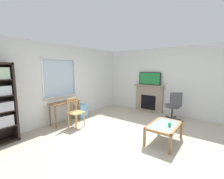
# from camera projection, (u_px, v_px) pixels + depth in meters

# --- Properties ---
(ground) EXTENTS (6.55, 6.17, 0.02)m
(ground) POSITION_uv_depth(u_px,v_px,m) (128.00, 139.00, 3.90)
(ground) COLOR #B2A893
(wall_back_with_window) EXTENTS (5.55, 0.15, 2.60)m
(wall_back_with_window) POSITION_uv_depth(u_px,v_px,m) (65.00, 83.00, 5.27)
(wall_back_with_window) COLOR silver
(wall_back_with_window) RESTS_ON ground
(wall_right) EXTENTS (0.12, 5.37, 2.60)m
(wall_right) POSITION_uv_depth(u_px,v_px,m) (165.00, 81.00, 5.96)
(wall_right) COLOR silver
(wall_right) RESTS_ON ground
(desk_under_window) EXTENTS (0.99, 0.41, 0.72)m
(desk_under_window) POSITION_uv_depth(u_px,v_px,m) (65.00, 105.00, 4.91)
(desk_under_window) COLOR brown
(desk_under_window) RESTS_ON ground
(wooden_chair) EXTENTS (0.45, 0.43, 0.90)m
(wooden_chair) POSITION_uv_depth(u_px,v_px,m) (75.00, 112.00, 4.63)
(wooden_chair) COLOR tan
(wooden_chair) RESTS_ON ground
(plastic_drawer_unit) EXTENTS (0.35, 0.40, 0.49)m
(plastic_drawer_unit) POSITION_uv_depth(u_px,v_px,m) (80.00, 111.00, 5.55)
(plastic_drawer_unit) COLOR #72ADDB
(plastic_drawer_unit) RESTS_ON ground
(fireplace) EXTENTS (0.26, 1.24, 1.13)m
(fireplace) POSITION_uv_depth(u_px,v_px,m) (149.00, 98.00, 6.28)
(fireplace) COLOR gray
(fireplace) RESTS_ON ground
(tv) EXTENTS (0.06, 0.91, 0.51)m
(tv) POSITION_uv_depth(u_px,v_px,m) (150.00, 79.00, 6.15)
(tv) COLOR black
(tv) RESTS_ON fireplace
(office_chair) EXTENTS (0.63, 0.59, 1.00)m
(office_chair) POSITION_uv_depth(u_px,v_px,m) (174.00, 105.00, 5.21)
(office_chair) COLOR #4C4C51
(office_chair) RESTS_ON ground
(coffee_table) EXTENTS (1.04, 0.64, 0.44)m
(coffee_table) POSITION_uv_depth(u_px,v_px,m) (164.00, 127.00, 3.69)
(coffee_table) COLOR #8C9E99
(coffee_table) RESTS_ON ground
(sippy_cup) EXTENTS (0.07, 0.07, 0.09)m
(sippy_cup) POSITION_uv_depth(u_px,v_px,m) (169.00, 125.00, 3.55)
(sippy_cup) COLOR #33B770
(sippy_cup) RESTS_ON coffee_table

